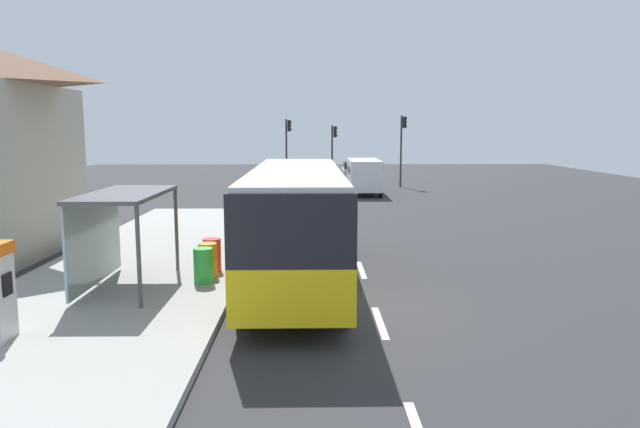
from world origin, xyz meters
The scene contains 19 objects.
ground_plane centered at (0.00, 14.00, -0.02)m, with size 56.00×92.00×0.04m, color #2D2D30.
sidewalk_platform centered at (-6.40, 2.00, 0.09)m, with size 6.20×30.00×0.18m, color #999993.
lane_stripe_seg_1 centered at (0.25, -1.00, 0.01)m, with size 0.16×2.20×0.01m, color silver.
lane_stripe_seg_2 centered at (0.25, 4.00, 0.01)m, with size 0.16×2.20×0.01m, color silver.
lane_stripe_seg_3 centered at (0.25, 9.00, 0.01)m, with size 0.16×2.20×0.01m, color silver.
lane_stripe_seg_4 centered at (0.25, 14.00, 0.01)m, with size 0.16×2.20×0.01m, color silver.
lane_stripe_seg_5 centered at (0.25, 19.00, 0.01)m, with size 0.16×2.20×0.01m, color silver.
lane_stripe_seg_6 centered at (0.25, 24.00, 0.01)m, with size 0.16×2.20×0.01m, color silver.
lane_stripe_seg_7 centered at (0.25, 29.00, 0.01)m, with size 0.16×2.20×0.01m, color silver.
bus centered at (-1.71, 2.74, 1.84)m, with size 2.60×11.03×3.21m.
white_van centered at (2.20, 25.52, 1.34)m, with size 2.06×5.21×2.30m.
sedan_near centered at (2.30, 37.43, 0.79)m, with size 1.88×4.42×1.52m.
recycling_bin_green centered at (-4.20, 1.87, 0.66)m, with size 0.52×0.52×0.95m, color green.
recycling_bin_orange centered at (-4.20, 2.57, 0.66)m, with size 0.52×0.52×0.95m, color orange.
recycling_bin_red centered at (-4.20, 3.27, 0.66)m, with size 0.52×0.52×0.95m, color red.
traffic_light_near_side centered at (5.50, 30.44, 3.52)m, with size 0.49×0.28×5.32m.
traffic_light_far_side centered at (-3.10, 31.24, 3.36)m, with size 0.49×0.28×5.07m.
traffic_light_median centered at (0.40, 32.04, 3.08)m, with size 0.49×0.28×4.61m.
bus_shelter centered at (-6.41, 1.52, 2.10)m, with size 1.80×4.00×2.50m.
Camera 1 is at (-1.27, -13.66, 4.29)m, focal length 33.05 mm.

